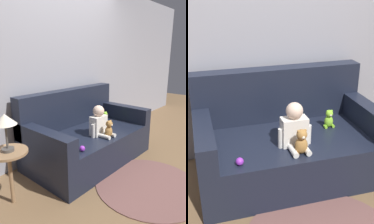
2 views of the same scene
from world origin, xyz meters
TOP-DOWN VIEW (x-y plane):
  - ground_plane at (0.00, 0.00)m, footprint 12.00×12.00m
  - wall_back at (0.00, 0.58)m, footprint 8.00×0.05m
  - couch at (0.00, 0.07)m, footprint 1.73×0.98m
  - person_baby at (-0.02, -0.19)m, footprint 0.31×0.31m
  - teddy_bear_brown at (-0.01, -0.34)m, footprint 0.13×0.10m
  - plush_toy_side at (0.43, 0.06)m, footprint 0.11×0.08m
  - toy_ball at (-0.54, -0.37)m, footprint 0.06×0.06m

SIDE VIEW (x-z plane):
  - ground_plane at x=0.00m, z-range 0.00..0.00m
  - couch at x=0.00m, z-range -0.16..0.82m
  - toy_ball at x=-0.54m, z-range 0.44..0.50m
  - plush_toy_side at x=0.43m, z-range 0.43..0.61m
  - teddy_bear_brown at x=-0.01m, z-range 0.43..0.66m
  - person_baby at x=-0.02m, z-range 0.41..0.81m
  - wall_back at x=0.00m, z-range 0.00..2.60m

